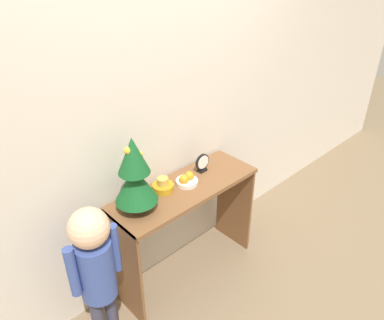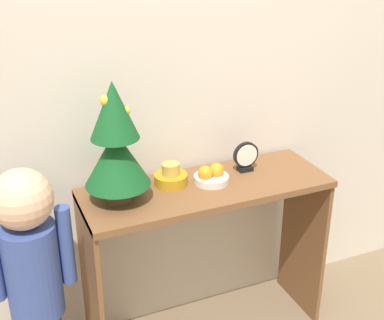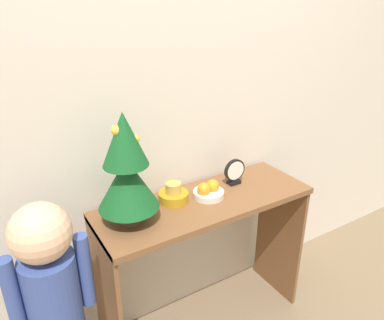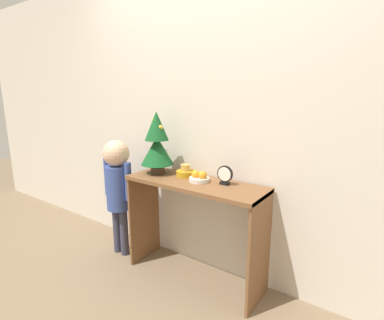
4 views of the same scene
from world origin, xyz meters
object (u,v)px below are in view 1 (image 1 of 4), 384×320
object	(u,v)px
desk_clock	(202,163)
fruit_bowl	(187,180)
child_figure	(95,263)
mini_tree	(135,175)
singing_bowl	(163,186)

from	to	relation	value
desk_clock	fruit_bowl	bearing A→B (deg)	-167.24
desk_clock	child_figure	bearing A→B (deg)	-171.74
child_figure	fruit_bowl	bearing A→B (deg)	7.16
mini_tree	desk_clock	size ratio (longest dim) A/B	3.60
mini_tree	fruit_bowl	bearing A→B (deg)	-0.30
mini_tree	singing_bowl	world-z (taller)	mini_tree
mini_tree	desk_clock	bearing A→B (deg)	3.89
fruit_bowl	child_figure	bearing A→B (deg)	-172.84
fruit_bowl	desk_clock	world-z (taller)	desk_clock
mini_tree	singing_bowl	xyz separation A→B (m)	(0.25, 0.05, -0.22)
singing_bowl	desk_clock	bearing A→B (deg)	-1.51
fruit_bowl	desk_clock	size ratio (longest dim) A/B	1.10
singing_bowl	desk_clock	world-z (taller)	desk_clock
mini_tree	child_figure	size ratio (longest dim) A/B	0.48
fruit_bowl	child_figure	world-z (taller)	child_figure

